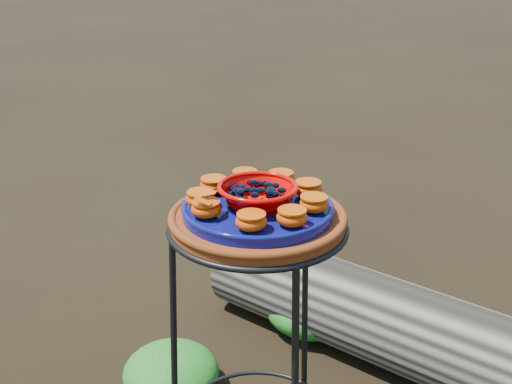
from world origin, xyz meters
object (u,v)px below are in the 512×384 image
Objects in this scene: terracotta_saucer at (258,221)px; plant_stand at (258,358)px; red_bowl at (258,195)px; driftwood_log at (426,336)px; cobalt_plate at (258,210)px.

plant_stand is at bearing 0.00° from terracotta_saucer.
driftwood_log is (0.18, 0.62, -0.63)m from red_bowl.
plant_stand is at bearing -106.33° from driftwood_log.
plant_stand reaches higher than driftwood_log.
terracotta_saucer is 0.86m from driftwood_log.
terracotta_saucer is 0.25× the size of driftwood_log.
red_bowl is 0.11× the size of driftwood_log.
driftwood_log is at bearing 73.67° from cobalt_plate.
plant_stand is 1.81× the size of terracotta_saucer.
red_bowl reaches higher than cobalt_plate.
cobalt_plate is (0.00, 0.00, 0.39)m from plant_stand.
terracotta_saucer is at bearing -106.33° from driftwood_log.
cobalt_plate is 0.22× the size of driftwood_log.
cobalt_plate is at bearing 0.00° from red_bowl.
plant_stand is 0.46× the size of driftwood_log.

